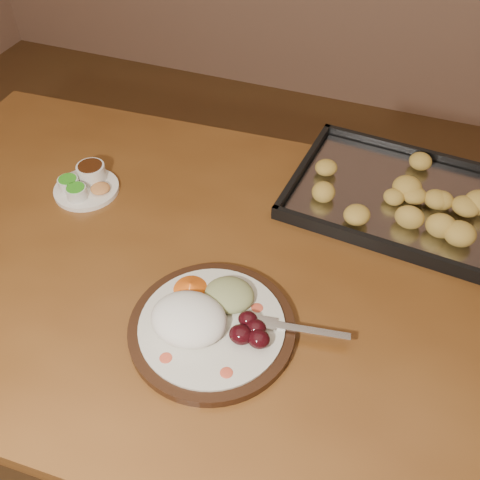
% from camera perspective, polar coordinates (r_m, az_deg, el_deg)
% --- Properties ---
extents(ground, '(4.00, 4.00, 0.00)m').
position_cam_1_polar(ground, '(1.70, -7.76, -19.31)').
color(ground, brown).
rests_on(ground, ground).
extents(dining_table, '(1.54, 0.97, 0.75)m').
position_cam_1_polar(dining_table, '(1.12, -3.06, -5.83)').
color(dining_table, brown).
rests_on(dining_table, ground).
extents(dinner_plate, '(0.38, 0.29, 0.07)m').
position_cam_1_polar(dinner_plate, '(0.94, -3.41, -8.66)').
color(dinner_plate, black).
rests_on(dinner_plate, dining_table).
extents(condiment_saucer, '(0.14, 0.14, 0.05)m').
position_cam_1_polar(condiment_saucer, '(1.25, -16.15, 5.79)').
color(condiment_saucer, white).
rests_on(condiment_saucer, dining_table).
extents(baking_tray, '(0.50, 0.39, 0.05)m').
position_cam_1_polar(baking_tray, '(1.22, 16.92, 4.55)').
color(baking_tray, black).
rests_on(baking_tray, dining_table).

